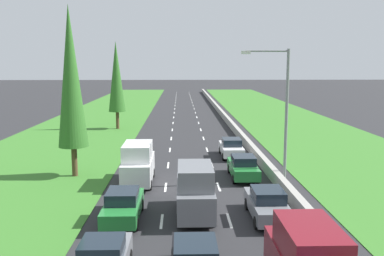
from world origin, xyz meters
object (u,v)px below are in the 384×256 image
object	(u,v)px
white_van_left_lane	(138,164)
poplar_tree_second	(71,77)
grey_sedan_right_lane	(267,204)
poplar_tree_third	(116,77)
street_light_mast	(282,106)
grey_van_centre_lane	(195,191)
green_sedan_right_lane	(243,167)
green_sedan_left_lane	(123,205)
white_sedan_right_lane	(231,148)

from	to	relation	value
white_van_left_lane	poplar_tree_second	size ratio (longest dim) A/B	0.41
grey_sedan_right_lane	white_van_left_lane	distance (m)	9.94
poplar_tree_third	street_light_mast	xyz separation A→B (m)	(14.49, -24.10, -1.19)
white_van_left_lane	poplar_tree_second	xyz separation A→B (m)	(-4.76, 2.03, 5.70)
grey_sedan_right_lane	white_van_left_lane	size ratio (longest dim) A/B	0.92
grey_van_centre_lane	street_light_mast	distance (m)	9.37
green_sedan_right_lane	poplar_tree_second	distance (m)	13.60
green_sedan_left_lane	green_sedan_right_lane	world-z (taller)	same
grey_van_centre_lane	poplar_tree_third	distance (m)	31.80
green_sedan_right_lane	street_light_mast	xyz separation A→B (m)	(2.30, -1.24, 4.42)
green_sedan_right_lane	white_van_left_lane	size ratio (longest dim) A/B	0.92
grey_sedan_right_lane	white_sedan_right_lane	world-z (taller)	same
green_sedan_left_lane	poplar_tree_third	size ratio (longest dim) A/B	0.42
green_sedan_right_lane	poplar_tree_third	xyz separation A→B (m)	(-12.19, 22.87, 5.61)
street_light_mast	grey_sedan_right_lane	bearing A→B (deg)	-108.51
poplar_tree_third	grey_van_centre_lane	bearing A→B (deg)	-74.25
grey_sedan_right_lane	grey_van_centre_lane	xyz separation A→B (m)	(-3.75, 0.50, 0.59)
green_sedan_left_lane	white_sedan_right_lane	distance (m)	16.44
green_sedan_right_lane	grey_sedan_right_lane	bearing A→B (deg)	-89.43
green_sedan_right_lane	street_light_mast	bearing A→B (deg)	-28.29
white_sedan_right_lane	street_light_mast	world-z (taller)	street_light_mast
green_sedan_left_lane	green_sedan_right_lane	size ratio (longest dim) A/B	1.00
white_van_left_lane	poplar_tree_second	bearing A→B (deg)	156.87
green_sedan_left_lane	green_sedan_right_lane	distance (m)	10.79
grey_sedan_right_lane	poplar_tree_second	world-z (taller)	poplar_tree_second
white_sedan_right_lane	white_van_left_lane	world-z (taller)	white_van_left_lane
grey_van_centre_lane	green_sedan_right_lane	bearing A→B (deg)	63.50
street_light_mast	green_sedan_left_lane	bearing A→B (deg)	-145.71
grey_van_centre_lane	white_van_left_lane	distance (m)	7.14
white_van_left_lane	grey_van_centre_lane	bearing A→B (deg)	-59.65
grey_sedan_right_lane	poplar_tree_third	size ratio (longest dim) A/B	0.42
grey_sedan_right_lane	green_sedan_right_lane	distance (m)	7.86
grey_sedan_right_lane	grey_van_centre_lane	bearing A→B (deg)	172.42
white_van_left_lane	green_sedan_right_lane	bearing A→B (deg)	9.34
white_sedan_right_lane	grey_van_centre_lane	distance (m)	14.66
poplar_tree_third	street_light_mast	bearing A→B (deg)	-58.99
green_sedan_right_lane	white_van_left_lane	xyz separation A→B (m)	(-7.28, -1.20, 0.59)
white_sedan_right_lane	poplar_tree_second	world-z (taller)	poplar_tree_second
white_van_left_lane	street_light_mast	world-z (taller)	street_light_mast
white_van_left_lane	poplar_tree_second	distance (m)	7.69
grey_sedan_right_lane	white_van_left_lane	world-z (taller)	white_van_left_lane
street_light_mast	poplar_tree_third	bearing A→B (deg)	121.01
green_sedan_left_lane	poplar_tree_second	size ratio (longest dim) A/B	0.37
grey_van_centre_lane	grey_sedan_right_lane	bearing A→B (deg)	-7.58
poplar_tree_third	street_light_mast	size ratio (longest dim) A/B	1.19
grey_sedan_right_lane	green_sedan_right_lane	size ratio (longest dim) A/B	1.00
green_sedan_left_lane	poplar_tree_third	bearing A→B (deg)	98.86
green_sedan_right_lane	grey_van_centre_lane	xyz separation A→B (m)	(-3.67, -7.36, 0.59)
grey_sedan_right_lane	grey_van_centre_lane	world-z (taller)	grey_van_centre_lane
poplar_tree_second	grey_van_centre_lane	bearing A→B (deg)	-44.41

